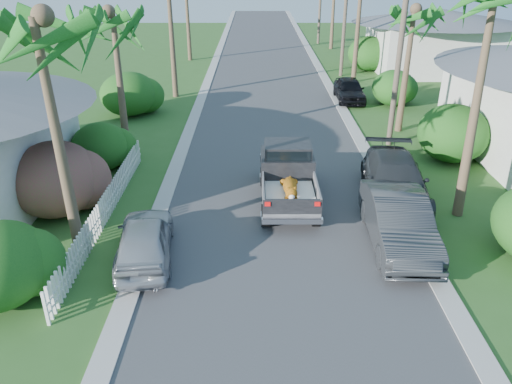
{
  "coord_description": "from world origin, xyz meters",
  "views": [
    {
      "loc": [
        -0.86,
        -9.77,
        8.35
      ],
      "look_at": [
        -0.84,
        4.74,
        1.4
      ],
      "focal_mm": 35.0,
      "sensor_mm": 36.0,
      "label": 1
    }
  ],
  "objects_px": {
    "palm_l_a": "(36,18)",
    "parked_car_rn": "(398,222)",
    "utility_pole_c": "(345,11)",
    "parked_car_ln": "(145,240)",
    "palm_l_b": "(112,13)",
    "pickup_truck": "(287,172)",
    "parked_car_rm": "(395,180)",
    "utility_pole_b": "(400,47)",
    "parked_car_rf": "(349,90)",
    "house_right_far": "(434,43)",
    "palm_r_b": "(414,10)"
  },
  "relations": [
    {
      "from": "parked_car_rf",
      "to": "utility_pole_c",
      "type": "distance_m",
      "value": 8.09
    },
    {
      "from": "pickup_truck",
      "to": "utility_pole_c",
      "type": "bearing_deg",
      "value": 75.75
    },
    {
      "from": "pickup_truck",
      "to": "parked_car_rm",
      "type": "bearing_deg",
      "value": -3.52
    },
    {
      "from": "parked_car_rm",
      "to": "house_right_far",
      "type": "bearing_deg",
      "value": 75.91
    },
    {
      "from": "parked_car_rn",
      "to": "utility_pole_b",
      "type": "xyz_separation_m",
      "value": [
        2.0,
        9.18,
        3.79
      ]
    },
    {
      "from": "parked_car_ln",
      "to": "utility_pole_c",
      "type": "relative_size",
      "value": 0.44
    },
    {
      "from": "parked_car_rf",
      "to": "palm_l_a",
      "type": "bearing_deg",
      "value": -121.62
    },
    {
      "from": "pickup_truck",
      "to": "house_right_far",
      "type": "bearing_deg",
      "value": 60.89
    },
    {
      "from": "parked_car_rm",
      "to": "palm_r_b",
      "type": "xyz_separation_m",
      "value": [
        2.3,
        7.99,
        5.17
      ]
    },
    {
      "from": "pickup_truck",
      "to": "utility_pole_c",
      "type": "xyz_separation_m",
      "value": [
        5.27,
        20.74,
        3.59
      ]
    },
    {
      "from": "parked_car_rm",
      "to": "parked_car_ln",
      "type": "xyz_separation_m",
      "value": [
        -8.45,
        -4.04,
        -0.1
      ]
    },
    {
      "from": "parked_car_rf",
      "to": "palm_l_b",
      "type": "bearing_deg",
      "value": -142.49
    },
    {
      "from": "parked_car_rn",
      "to": "parked_car_rf",
      "type": "distance_m",
      "value": 17.18
    },
    {
      "from": "parked_car_ln",
      "to": "palm_l_b",
      "type": "height_order",
      "value": "palm_l_b"
    },
    {
      "from": "pickup_truck",
      "to": "house_right_far",
      "type": "distance_m",
      "value": 26.06
    },
    {
      "from": "parked_car_ln",
      "to": "utility_pole_c",
      "type": "bearing_deg",
      "value": -118.35
    },
    {
      "from": "palm_l_b",
      "to": "parked_car_ln",
      "type": "bearing_deg",
      "value": -73.68
    },
    {
      "from": "palm_r_b",
      "to": "utility_pole_c",
      "type": "relative_size",
      "value": 0.8
    },
    {
      "from": "parked_car_ln",
      "to": "palm_l_a",
      "type": "relative_size",
      "value": 0.49
    },
    {
      "from": "house_right_far",
      "to": "parked_car_ln",
      "type": "bearing_deg",
      "value": -122.41
    },
    {
      "from": "parked_car_rm",
      "to": "parked_car_ln",
      "type": "height_order",
      "value": "parked_car_rm"
    },
    {
      "from": "palm_l_a",
      "to": "utility_pole_b",
      "type": "bearing_deg",
      "value": 40.28
    },
    {
      "from": "utility_pole_b",
      "to": "parked_car_rn",
      "type": "bearing_deg",
      "value": -102.3
    },
    {
      "from": "palm_l_b",
      "to": "parked_car_rn",
      "type": "bearing_deg",
      "value": -38.17
    },
    {
      "from": "parked_car_rn",
      "to": "parked_car_rm",
      "type": "xyz_separation_m",
      "value": [
        0.7,
        3.19,
        -0.02
      ]
    },
    {
      "from": "palm_l_a",
      "to": "parked_car_rn",
      "type": "bearing_deg",
      "value": 4.81
    },
    {
      "from": "pickup_truck",
      "to": "palm_r_b",
      "type": "distance_m",
      "value": 11.12
    },
    {
      "from": "pickup_truck",
      "to": "palm_l_b",
      "type": "xyz_separation_m",
      "value": [
        -7.13,
        4.74,
        5.14
      ]
    },
    {
      "from": "pickup_truck",
      "to": "parked_car_ln",
      "type": "height_order",
      "value": "pickup_truck"
    },
    {
      "from": "parked_car_rf",
      "to": "parked_car_ln",
      "type": "xyz_separation_m",
      "value": [
        -9.16,
        -17.97,
        -0.02
      ]
    },
    {
      "from": "parked_car_rf",
      "to": "palm_l_b",
      "type": "xyz_separation_m",
      "value": [
        -11.8,
        -8.94,
        5.45
      ]
    },
    {
      "from": "parked_car_rm",
      "to": "palm_l_a",
      "type": "xyz_separation_m",
      "value": [
        -10.5,
        -4.01,
        6.15
      ]
    },
    {
      "from": "parked_car_rn",
      "to": "parked_car_rm",
      "type": "height_order",
      "value": "parked_car_rn"
    },
    {
      "from": "palm_r_b",
      "to": "parked_car_rn",
      "type": "bearing_deg",
      "value": -105.03
    },
    {
      "from": "parked_car_rf",
      "to": "utility_pole_b",
      "type": "distance_m",
      "value": 8.87
    },
    {
      "from": "utility_pole_b",
      "to": "utility_pole_c",
      "type": "relative_size",
      "value": 1.0
    },
    {
      "from": "palm_l_a",
      "to": "house_right_far",
      "type": "height_order",
      "value": "palm_l_a"
    },
    {
      "from": "utility_pole_c",
      "to": "parked_car_rm",
      "type": "bearing_deg",
      "value": -93.55
    },
    {
      "from": "parked_car_rn",
      "to": "house_right_far",
      "type": "bearing_deg",
      "value": 72.1
    },
    {
      "from": "utility_pole_c",
      "to": "parked_car_ln",
      "type": "bearing_deg",
      "value": -111.3
    },
    {
      "from": "parked_car_ln",
      "to": "palm_r_b",
      "type": "relative_size",
      "value": 0.55
    },
    {
      "from": "pickup_truck",
      "to": "parked_car_rf",
      "type": "height_order",
      "value": "pickup_truck"
    },
    {
      "from": "pickup_truck",
      "to": "utility_pole_c",
      "type": "relative_size",
      "value": 0.57
    },
    {
      "from": "parked_car_rf",
      "to": "palm_l_a",
      "type": "xyz_separation_m",
      "value": [
        -11.2,
        -17.94,
        6.24
      ]
    },
    {
      "from": "parked_car_rn",
      "to": "palm_l_b",
      "type": "relative_size",
      "value": 0.66
    },
    {
      "from": "parked_car_rn",
      "to": "palm_l_a",
      "type": "distance_m",
      "value": 11.59
    },
    {
      "from": "house_right_far",
      "to": "utility_pole_c",
      "type": "distance_m",
      "value": 8.06
    },
    {
      "from": "parked_car_rn",
      "to": "palm_r_b",
      "type": "distance_m",
      "value": 12.66
    },
    {
      "from": "parked_car_rn",
      "to": "utility_pole_b",
      "type": "distance_m",
      "value": 10.13
    },
    {
      "from": "palm_l_a",
      "to": "house_right_far",
      "type": "xyz_separation_m",
      "value": [
        19.2,
        27.0,
        -4.81
      ]
    }
  ]
}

